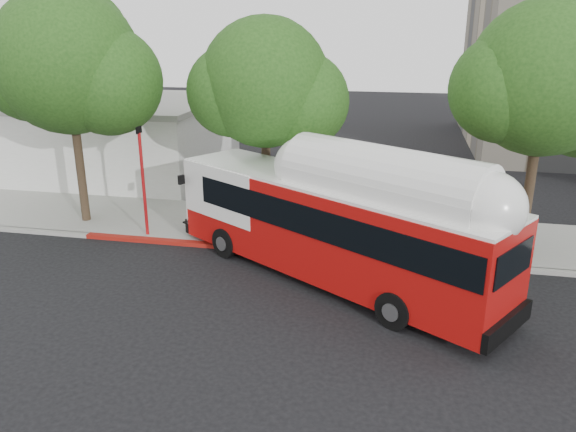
% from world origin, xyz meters
% --- Properties ---
extents(ground, '(120.00, 120.00, 0.00)m').
position_xyz_m(ground, '(0.00, 0.00, 0.00)').
color(ground, black).
rests_on(ground, ground).
extents(sidewalk, '(60.00, 5.00, 0.15)m').
position_xyz_m(sidewalk, '(0.00, 6.50, 0.07)').
color(sidewalk, gray).
rests_on(sidewalk, ground).
extents(curb_strip, '(60.00, 0.30, 0.15)m').
position_xyz_m(curb_strip, '(0.00, 3.90, 0.07)').
color(curb_strip, gray).
rests_on(curb_strip, ground).
extents(red_curb_segment, '(10.00, 0.32, 0.16)m').
position_xyz_m(red_curb_segment, '(-3.00, 3.90, 0.08)').
color(red_curb_segment, maroon).
rests_on(red_curb_segment, ground).
extents(street_tree_left, '(6.67, 5.80, 9.74)m').
position_xyz_m(street_tree_left, '(-8.53, 5.56, 6.60)').
color(street_tree_left, '#2D2116').
rests_on(street_tree_left, ground).
extents(street_tree_mid, '(5.75, 5.00, 8.62)m').
position_xyz_m(street_tree_mid, '(-0.59, 6.06, 5.91)').
color(street_tree_mid, '#2D2116').
rests_on(street_tree_mid, ground).
extents(street_tree_right, '(6.21, 5.40, 9.18)m').
position_xyz_m(street_tree_right, '(9.44, 5.86, 6.26)').
color(street_tree_right, '#2D2116').
rests_on(street_tree_right, ground).
extents(low_commercial_bldg, '(16.20, 10.20, 4.25)m').
position_xyz_m(low_commercial_bldg, '(-14.00, 14.00, 2.15)').
color(low_commercial_bldg, silver).
rests_on(low_commercial_bldg, ground).
extents(transit_bus, '(12.37, 9.05, 3.91)m').
position_xyz_m(transit_bus, '(2.22, 1.93, 1.83)').
color(transit_bus, '#A70D0B').
rests_on(transit_bus, ground).
extents(signal_pole, '(0.13, 0.43, 4.54)m').
position_xyz_m(signal_pole, '(-5.60, 4.36, 2.33)').
color(signal_pole, red).
rests_on(signal_pole, ground).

